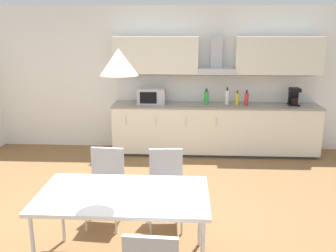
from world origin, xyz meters
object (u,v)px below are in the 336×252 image
(microwave, at_px, (151,96))
(dining_table, at_px, (123,198))
(coffee_maker, at_px, (294,97))
(bottle_red, at_px, (246,99))
(bottle_white, at_px, (227,97))
(chair_far_right, at_px, (166,180))
(pendant_lamp, at_px, (119,62))
(bottle_yellow, at_px, (237,99))
(chair_far_left, at_px, (106,179))
(bottle_green, at_px, (206,98))

(microwave, relative_size, dining_table, 0.31)
(coffee_maker, xyz_separation_m, bottle_red, (-0.82, -0.07, -0.04))
(bottle_white, relative_size, chair_far_right, 0.34)
(microwave, xyz_separation_m, pendant_lamp, (0.05, -3.34, 0.90))
(bottle_red, xyz_separation_m, bottle_yellow, (-0.15, 0.04, -0.01))
(bottle_yellow, height_order, chair_far_right, bottle_yellow)
(chair_far_right, relative_size, chair_far_left, 1.00)
(microwave, bearing_deg, chair_far_left, -96.51)
(bottle_yellow, bearing_deg, bottle_green, 174.61)
(bottle_green, distance_m, bottle_red, 0.69)
(microwave, xyz_separation_m, coffee_maker, (2.46, 0.03, 0.01))
(bottle_green, xyz_separation_m, bottle_red, (0.68, -0.09, -0.00))
(bottle_yellow, xyz_separation_m, dining_table, (-1.43, -3.33, -0.29))
(bottle_white, bearing_deg, bottle_red, -14.55)
(pendant_lamp, bearing_deg, coffee_maker, 54.42)
(chair_far_right, bearing_deg, bottle_green, 77.66)
(bottle_yellow, relative_size, pendant_lamp, 0.79)
(bottle_green, relative_size, bottle_white, 0.89)
(chair_far_left, bearing_deg, bottle_red, 52.06)
(chair_far_right, bearing_deg, dining_table, -112.89)
(chair_far_left, bearing_deg, dining_table, -67.18)
(bottle_white, relative_size, pendant_lamp, 0.94)
(coffee_maker, distance_m, pendant_lamp, 4.23)
(coffee_maker, relative_size, bottle_green, 1.12)
(microwave, height_order, bottle_white, bottle_white)
(coffee_maker, height_order, dining_table, coffee_maker)
(microwave, relative_size, chair_far_right, 0.55)
(bottle_white, xyz_separation_m, chair_far_left, (-1.61, -2.56, -0.48))
(bottle_green, xyz_separation_m, chair_far_right, (-0.56, -2.57, -0.47))
(microwave, bearing_deg, pendant_lamp, -89.07)
(dining_table, relative_size, pendant_lamp, 4.84)
(microwave, relative_size, bottle_green, 1.79)
(bottle_red, distance_m, chair_far_left, 3.18)
(bottle_green, bearing_deg, bottle_yellow, -5.39)
(bottle_green, distance_m, chair_far_right, 2.67)
(microwave, bearing_deg, chair_far_right, -81.04)
(microwave, bearing_deg, bottle_green, 2.53)
(bottle_green, bearing_deg, dining_table, -104.99)
(bottle_red, bearing_deg, chair_far_right, -116.68)
(bottle_green, relative_size, pendant_lamp, 0.84)
(chair_far_left, bearing_deg, bottle_white, 57.87)
(bottle_red, bearing_deg, bottle_yellow, 165.63)
(coffee_maker, height_order, bottle_red, coffee_maker)
(microwave, relative_size, coffee_maker, 1.60)
(bottle_white, bearing_deg, bottle_yellow, -14.71)
(bottle_green, height_order, dining_table, bottle_green)
(coffee_maker, height_order, chair_far_left, coffee_maker)
(microwave, bearing_deg, bottle_red, -1.64)
(chair_far_right, relative_size, pendant_lamp, 2.72)
(chair_far_right, distance_m, pendant_lamp, 1.65)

